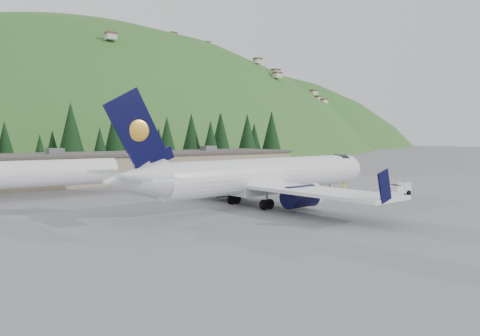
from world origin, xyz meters
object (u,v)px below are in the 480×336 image
second_airliner (7,174)px  terminal_building (114,167)px  baggage_tug_a (391,193)px  ramp_worker (344,189)px  airliner (262,176)px  baggage_tug_b (400,189)px

second_airliner → terminal_building: (19.91, 16.00, -0.70)m
baggage_tug_a → terminal_building: bearing=117.4°
second_airliner → ramp_worker: bearing=-28.9°
airliner → second_airliner: 32.48m
airliner → baggage_tug_b: bearing=-14.3°
baggage_tug_a → second_airliner: bearing=147.8°
baggage_tug_b → terminal_building: terminal_building is taller
terminal_building → ramp_worker: terminal_building is taller
airliner → terminal_building: 38.31m
airliner → second_airliner: size_ratio=1.40×
second_airliner → airliner: bearing=-42.9°
airliner → baggage_tug_a: size_ratio=10.93×
second_airliner → terminal_building: bearing=38.8°
baggage_tug_a → terminal_building: size_ratio=0.05×
baggage_tug_a → ramp_worker: baggage_tug_a is taller
baggage_tug_a → ramp_worker: 6.85m
baggage_tug_b → ramp_worker: bearing=159.0°
baggage_tug_b → ramp_worker: size_ratio=2.01×
airliner → baggage_tug_b: 22.19m
airliner → terminal_building: (-3.89, 38.10, -0.77)m
second_airliner → baggage_tug_a: bearing=-35.0°
second_airliner → ramp_worker: (38.75, -21.39, -2.43)m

